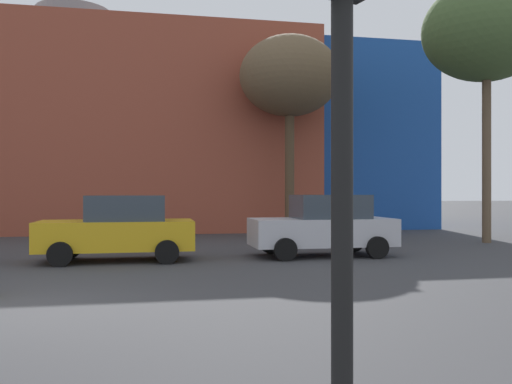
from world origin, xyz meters
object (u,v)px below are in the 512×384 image
parked_car_3 (324,226)px  bare_tree_1 (487,31)px  traffic_light_near_right (344,13)px  bare_tree_2 (290,77)px  parked_car_2 (119,228)px

parked_car_3 → bare_tree_1: 10.48m
parked_car_3 → traffic_light_near_right: 13.12m
parked_car_3 → bare_tree_2: 9.57m
traffic_light_near_right → bare_tree_2: (4.92, 19.79, 4.01)m
traffic_light_near_right → bare_tree_1: bearing=129.5°
bare_tree_2 → parked_car_3: bearing=-97.1°
parked_car_3 → traffic_light_near_right: traffic_light_near_right is taller
traffic_light_near_right → bare_tree_2: 20.78m
bare_tree_1 → parked_car_3: bearing=-158.4°
bare_tree_1 → bare_tree_2: bearing=144.4°
traffic_light_near_right → parked_car_3: bearing=148.1°
parked_car_2 → bare_tree_2: 11.68m
parked_car_2 → bare_tree_1: bearing=-167.6°
traffic_light_near_right → bare_tree_2: size_ratio=0.45×
parked_car_2 → bare_tree_1: size_ratio=0.42×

